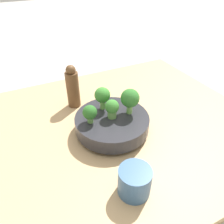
# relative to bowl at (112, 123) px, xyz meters

# --- Properties ---
(ground_plane) EXTENTS (6.00, 6.00, 0.00)m
(ground_plane) POSITION_rel_bowl_xyz_m (0.01, -0.03, -0.07)
(ground_plane) COLOR #ADA89E
(table) EXTENTS (1.09, 0.83, 0.03)m
(table) POSITION_rel_bowl_xyz_m (0.01, -0.03, -0.05)
(table) COLOR tan
(table) RESTS_ON ground_plane
(bowl) EXTENTS (0.25, 0.25, 0.06)m
(bowl) POSITION_rel_bowl_xyz_m (0.00, 0.00, 0.00)
(bowl) COLOR #28282D
(bowl) RESTS_ON table
(broccoli_floret_right) EXTENTS (0.05, 0.05, 0.06)m
(broccoli_floret_right) POSITION_rel_bowl_xyz_m (0.07, -0.01, 0.06)
(broccoli_floret_right) COLOR #609347
(broccoli_floret_right) RESTS_ON bowl
(broccoli_floret_front) EXTENTS (0.05, 0.05, 0.08)m
(broccoli_floret_front) POSITION_rel_bowl_xyz_m (0.01, -0.06, 0.08)
(broccoli_floret_front) COLOR #7AB256
(broccoli_floret_front) RESTS_ON bowl
(broccoli_floret_center) EXTENTS (0.05, 0.05, 0.06)m
(broccoli_floret_center) POSITION_rel_bowl_xyz_m (-0.00, 0.00, 0.06)
(broccoli_floret_center) COLOR #609347
(broccoli_floret_center) RESTS_ON bowl
(broccoli_floret_left) EXTENTS (0.06, 0.06, 0.09)m
(broccoli_floret_left) POSITION_rel_bowl_xyz_m (-0.06, 0.00, 0.08)
(broccoli_floret_left) COLOR #7AB256
(broccoli_floret_left) RESTS_ON bowl
(cup) EXTENTS (0.08, 0.08, 0.08)m
(cup) POSITION_rel_bowl_xyz_m (0.05, 0.24, 0.00)
(cup) COLOR #33567F
(cup) RESTS_ON table
(pepper_mill) EXTENTS (0.05, 0.05, 0.17)m
(pepper_mill) POSITION_rel_bowl_xyz_m (0.06, -0.21, 0.05)
(pepper_mill) COLOR brown
(pepper_mill) RESTS_ON table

